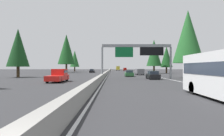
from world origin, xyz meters
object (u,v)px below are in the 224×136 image
at_px(conifer_left_mid, 66,49).
at_px(conifer_right_near, 188,37).
at_px(conifer_left_far, 75,59).
at_px(oncoming_near, 92,71).
at_px(box_truck_distant_b, 118,68).
at_px(conifer_right_far, 166,57).
at_px(conifer_left_near, 18,48).
at_px(sedan_mid_center, 129,74).
at_px(sedan_near_right, 153,75).
at_px(sign_gantry_overhead, 137,51).
at_px(pickup_mid_left, 125,69).
at_px(minivan_mid_right, 140,71).
at_px(oncoming_far, 58,75).
at_px(conifer_right_mid, 154,53).

bearing_deg(conifer_left_mid, conifer_right_near, -138.57).
bearing_deg(conifer_left_far, oncoming_near, -153.62).
height_order(box_truck_distant_b, conifer_right_near, conifer_right_near).
xyz_separation_m(box_truck_distant_b, oncoming_near, (-56.79, 11.73, -0.93)).
xyz_separation_m(conifer_right_far, conifer_left_near, (-28.89, 39.35, 0.30)).
bearing_deg(sedan_mid_center, conifer_right_near, -115.51).
bearing_deg(sedan_near_right, oncoming_near, 20.55).
distance_m(sign_gantry_overhead, sedan_mid_center, 10.53).
bearing_deg(sign_gantry_overhead, sedan_mid_center, 3.95).
xyz_separation_m(sedan_mid_center, conifer_left_far, (54.19, 23.37, 5.90)).
relative_size(pickup_mid_left, minivan_mid_right, 1.12).
xyz_separation_m(box_truck_distant_b, conifer_right_near, (-93.25, -11.51, 6.68)).
relative_size(conifer_right_near, conifer_left_near, 1.33).
bearing_deg(minivan_mid_right, pickup_mid_left, 0.01).
height_order(sedan_mid_center, conifer_right_far, conifer_right_far).
bearing_deg(conifer_left_far, sedan_near_right, -157.27).
height_order(minivan_mid_right, oncoming_far, oncoming_far).
bearing_deg(conifer_left_mid, sedan_mid_center, -145.69).
relative_size(pickup_mid_left, oncoming_far, 1.00).
distance_m(sign_gantry_overhead, conifer_right_far, 37.81).
distance_m(sedan_near_right, sedan_mid_center, 10.28).
bearing_deg(oncoming_far, conifer_left_near, -135.55).
xyz_separation_m(minivan_mid_right, conifer_left_far, (44.59, 27.15, 5.63)).
bearing_deg(pickup_mid_left, minivan_mid_right, -179.99).
distance_m(sedan_mid_center, conifer_right_mid, 26.02).
relative_size(sedan_mid_center, conifer_right_near, 0.32).
distance_m(conifer_right_near, conifer_right_far, 30.89).
bearing_deg(sedan_near_right, conifer_left_mid, 31.24).
distance_m(oncoming_near, conifer_left_mid, 13.84).
height_order(box_truck_distant_b, oncoming_near, box_truck_distant_b).
height_order(oncoming_far, conifer_right_near, conifer_right_near).
height_order(sign_gantry_overhead, oncoming_near, sign_gantry_overhead).
height_order(sign_gantry_overhead, box_truck_distant_b, sign_gantry_overhead).
height_order(sedan_mid_center, box_truck_distant_b, box_truck_distant_b).
bearing_deg(sedan_near_right, sedan_mid_center, 19.27).
distance_m(oncoming_near, conifer_right_near, 43.90).
bearing_deg(oncoming_near, conifer_right_mid, 69.99).
xyz_separation_m(minivan_mid_right, conifer_right_near, (-15.02, -7.59, 7.34)).
bearing_deg(conifer_left_far, conifer_right_mid, -132.65).
distance_m(sedan_near_right, oncoming_near, 43.52).
height_order(pickup_mid_left, conifer_right_far, conifer_right_far).
relative_size(conifer_left_near, conifer_left_mid, 0.66).
height_order(box_truck_distant_b, oncoming_far, box_truck_distant_b).
xyz_separation_m(minivan_mid_right, oncoming_far, (-25.64, 15.44, -0.04)).
relative_size(minivan_mid_right, conifer_right_mid, 0.42).
relative_size(sedan_near_right, conifer_right_far, 0.45).
bearing_deg(sedan_mid_center, minivan_mid_right, -21.45).
height_order(sedan_mid_center, conifer_left_far, conifer_left_far).
bearing_deg(box_truck_distant_b, conifer_right_near, -172.96).
xyz_separation_m(sign_gantry_overhead, conifer_right_mid, (32.42, -10.03, 2.21)).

